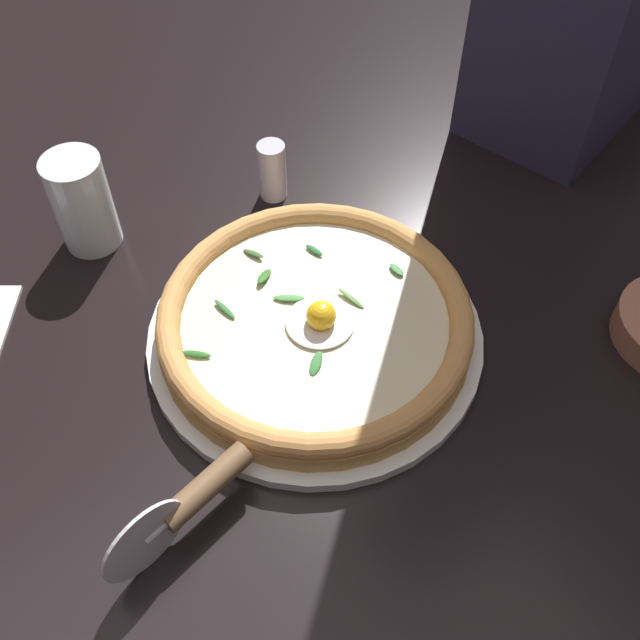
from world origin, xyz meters
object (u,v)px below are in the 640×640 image
pizza (320,321)px  pepper_shaker (272,171)px  pizza_cutter (187,503)px  drinking_glass (84,208)px

pizza → pepper_shaker: (-0.07, -0.21, 0.00)m
pizza_cutter → drinking_glass: 0.37m
pizza_cutter → pizza: bearing=-150.4°
drinking_glass → pizza_cutter: bearing=82.2°
pizza → drinking_glass: 0.29m
pizza → pepper_shaker: 0.22m
pepper_shaker → pizza: bearing=72.7°
pizza_cutter → drinking_glass: bearing=-97.8°
pizza → drinking_glass: drinking_glass is taller
drinking_glass → pepper_shaker: bearing=169.1°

